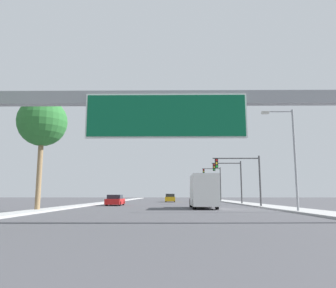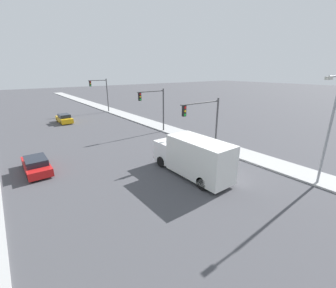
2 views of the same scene
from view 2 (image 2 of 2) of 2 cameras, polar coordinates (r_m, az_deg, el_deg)
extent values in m
cube|color=#AAAAAA|center=(43.87, -9.45, 6.81)|extent=(3.00, 120.00, 0.15)
cube|color=red|center=(23.20, -30.41, -4.86)|extent=(1.88, 4.74, 0.67)
cube|color=#1E232D|center=(22.77, -30.56, -3.67)|extent=(1.66, 2.46, 0.52)
cylinder|color=black|center=(24.59, -32.72, -4.52)|extent=(0.22, 0.64, 0.64)
cylinder|color=black|center=(24.72, -28.93, -3.76)|extent=(0.22, 0.64, 0.64)
cylinder|color=black|center=(21.86, -31.93, -7.03)|extent=(0.22, 0.64, 0.64)
cylinder|color=black|center=(21.99, -27.65, -6.15)|extent=(0.22, 0.64, 0.64)
cube|color=gold|center=(42.59, -24.83, 5.68)|extent=(1.84, 4.62, 0.76)
cube|color=#1E232D|center=(42.25, -24.88, 6.51)|extent=(1.62, 2.40, 0.57)
cylinder|color=black|center=(43.86, -26.26, 5.49)|extent=(0.22, 0.64, 0.64)
cylinder|color=black|center=(44.18, -24.21, 5.85)|extent=(0.22, 0.64, 0.64)
cylinder|color=black|center=(41.10, -25.42, 4.85)|extent=(0.22, 0.64, 0.64)
cylinder|color=black|center=(41.45, -23.24, 5.24)|extent=(0.22, 0.64, 0.64)
cube|color=white|center=(21.39, 0.40, -1.78)|extent=(2.24, 2.22, 1.99)
cube|color=silver|center=(18.43, 7.99, -3.57)|extent=(2.44, 5.72, 3.06)
cylinder|color=black|center=(21.00, -1.76, -4.51)|extent=(0.28, 1.00, 1.00)
cylinder|color=black|center=(22.23, 2.77, -3.20)|extent=(0.28, 1.00, 1.00)
cylinder|color=black|center=(17.38, 8.62, -9.85)|extent=(0.28, 1.00, 1.00)
cylinder|color=black|center=(18.85, 13.26, -7.81)|extent=(0.28, 1.00, 1.00)
cylinder|color=#3D3D3F|center=(25.58, 12.24, 4.90)|extent=(0.20, 0.20, 5.78)
cylinder|color=#3D3D3F|center=(23.19, 8.33, 10.29)|extent=(5.28, 0.14, 0.14)
cube|color=black|center=(21.76, 4.11, 8.38)|extent=(0.35, 0.28, 1.05)
cylinder|color=red|center=(21.59, 4.41, 9.23)|extent=(0.22, 0.04, 0.22)
cylinder|color=yellow|center=(21.65, 4.39, 8.32)|extent=(0.22, 0.04, 0.22)
cylinder|color=green|center=(21.71, 4.37, 7.41)|extent=(0.22, 0.04, 0.22)
cylinder|color=#3D3D3F|center=(32.76, -1.17, 8.54)|extent=(0.20, 0.20, 6.16)
cylinder|color=#3D3D3F|center=(31.22, -4.39, 13.16)|extent=(4.18, 0.14, 0.14)
cube|color=black|center=(30.36, -7.19, 11.83)|extent=(0.35, 0.28, 1.05)
cylinder|color=red|center=(30.19, -7.06, 12.47)|extent=(0.22, 0.04, 0.22)
cylinder|color=yellow|center=(30.23, -7.04, 11.81)|extent=(0.22, 0.04, 0.22)
cylinder|color=green|center=(30.27, -7.01, 11.15)|extent=(0.22, 0.04, 0.22)
cylinder|color=#3D3D3F|center=(50.12, -15.12, 11.77)|extent=(0.20, 0.20, 6.92)
cylinder|color=#3D3D3F|center=(49.21, -17.48, 15.15)|extent=(3.70, 0.14, 0.14)
cube|color=black|center=(48.72, -19.17, 14.29)|extent=(0.35, 0.28, 1.05)
cylinder|color=red|center=(48.55, -19.15, 14.69)|extent=(0.22, 0.04, 0.22)
cylinder|color=yellow|center=(48.57, -19.11, 14.28)|extent=(0.22, 0.04, 0.22)
cylinder|color=green|center=(48.59, -19.06, 13.87)|extent=(0.22, 0.04, 0.22)
cylinder|color=gray|center=(20.42, 35.63, 2.27)|extent=(0.18, 0.18, 8.40)
cylinder|color=gray|center=(18.85, 36.85, 13.62)|extent=(2.27, 0.12, 0.12)
cube|color=#B2B2A8|center=(17.76, 35.69, 13.43)|extent=(0.60, 0.28, 0.20)
camera|label=1|loc=(24.07, 112.77, -25.53)|focal=35.00mm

